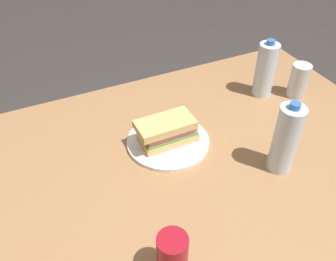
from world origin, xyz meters
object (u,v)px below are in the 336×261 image
object	(u,v)px
dining_table	(170,200)
water_bottle_tall	(286,139)
sandwich	(167,130)
soda_can_silver	(299,80)
paper_plate	(168,141)
soda_can_red	(172,256)
water_bottle_spare	(265,70)

from	to	relation	value
dining_table	water_bottle_tall	bearing A→B (deg)	164.48
sandwich	soda_can_silver	distance (m)	0.53
paper_plate	sandwich	xyz separation A→B (m)	(0.00, 0.00, 0.05)
dining_table	paper_plate	distance (m)	0.18
water_bottle_tall	soda_can_silver	xyz separation A→B (m)	(-0.29, -0.27, -0.04)
soda_can_red	dining_table	bearing A→B (deg)	-114.63
dining_table	soda_can_silver	xyz separation A→B (m)	(-0.59, -0.18, 0.15)
sandwich	water_bottle_tall	xyz separation A→B (m)	(-0.25, 0.22, 0.05)
dining_table	water_bottle_spare	xyz separation A→B (m)	(-0.48, -0.24, 0.18)
paper_plate	soda_can_red	size ratio (longest dim) A/B	2.06
soda_can_silver	water_bottle_tall	bearing A→B (deg)	42.77
paper_plate	sandwich	size ratio (longest dim) A/B	1.38
sandwich	soda_can_silver	xyz separation A→B (m)	(-0.53, -0.04, 0.01)
sandwich	water_bottle_tall	size ratio (longest dim) A/B	0.82
dining_table	sandwich	distance (m)	0.20
water_bottle_spare	soda_can_silver	xyz separation A→B (m)	(-0.11, 0.06, -0.04)
dining_table	water_bottle_spare	distance (m)	0.57
paper_plate	soda_can_red	bearing A→B (deg)	66.03
water_bottle_spare	water_bottle_tall	bearing A→B (deg)	61.08
paper_plate	water_bottle_tall	world-z (taller)	water_bottle_tall
dining_table	water_bottle_spare	size ratio (longest dim) A/B	7.34
soda_can_red	water_bottle_tall	distance (m)	0.44
water_bottle_spare	soda_can_silver	bearing A→B (deg)	150.56
soda_can_silver	paper_plate	bearing A→B (deg)	4.34
sandwich	water_bottle_spare	bearing A→B (deg)	-166.47
sandwich	soda_can_red	distance (m)	0.41
paper_plate	soda_can_red	xyz separation A→B (m)	(0.17, 0.38, 0.06)
sandwich	water_bottle_tall	distance (m)	0.34
sandwich	soda_can_red	bearing A→B (deg)	66.40
soda_can_silver	water_bottle_spare	bearing A→B (deg)	-29.44
sandwich	water_bottle_spare	world-z (taller)	water_bottle_spare
dining_table	paper_plate	bearing A→B (deg)	-112.82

